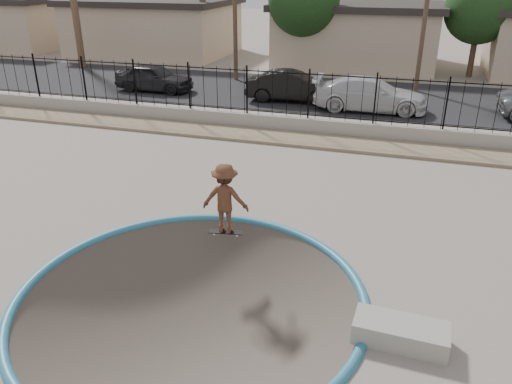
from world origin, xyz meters
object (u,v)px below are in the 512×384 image
at_px(skater, 225,202).
at_px(car_a, 154,78).
at_px(car_b, 292,86).
at_px(skateboard, 226,232).
at_px(car_c, 370,94).
at_px(concrete_ledge, 400,333).

distance_m(skater, car_a, 16.08).
bearing_deg(car_b, skater, -178.29).
height_order(skateboard, car_a, car_a).
height_order(skater, car_a, skater).
relative_size(car_a, car_c, 0.80).
bearing_deg(car_c, concrete_ledge, -174.73).
xyz_separation_m(skater, car_c, (2.24, 12.75, -0.09)).
relative_size(skateboard, car_b, 0.20).
bearing_deg(concrete_ledge, car_a, 129.09).
relative_size(skateboard, car_c, 0.17).
relative_size(skater, car_b, 0.40).
xyz_separation_m(car_b, car_c, (3.76, -0.65, 0.02)).
relative_size(concrete_ledge, car_c, 0.32).
relative_size(skater, concrete_ledge, 1.08).
xyz_separation_m(skateboard, concrete_ledge, (4.22, -2.74, 0.14)).
relative_size(skater, car_a, 0.43).
bearing_deg(skater, concrete_ledge, 140.44).
relative_size(skateboard, car_a, 0.21).
bearing_deg(skater, car_a, -63.02).
relative_size(skater, skateboard, 2.02).
xyz_separation_m(concrete_ledge, car_c, (-1.98, 15.49, 0.57)).
distance_m(car_b, car_c, 3.81).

